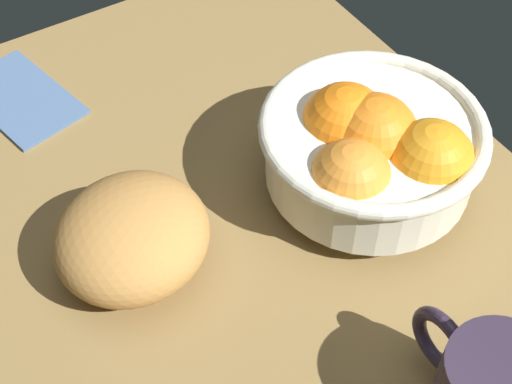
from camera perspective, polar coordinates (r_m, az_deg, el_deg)
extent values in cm
cube|color=olive|center=(77.08, -1.64, -2.61)|extent=(77.41, 59.80, 3.00)
cylinder|color=silver|center=(78.35, 8.21, 0.84)|extent=(9.53, 9.53, 2.18)
cylinder|color=silver|center=(75.20, 8.57, 3.01)|extent=(20.51, 20.51, 6.43)
torus|color=silver|center=(72.93, 8.86, 4.74)|extent=(22.11, 22.11, 1.60)
sphere|color=orange|center=(74.63, 6.65, 4.88)|extent=(8.82, 8.82, 8.82)
sphere|color=orange|center=(72.69, 12.87, 2.12)|extent=(8.49, 8.49, 8.49)
sphere|color=orange|center=(70.06, 7.03, 0.84)|extent=(7.92, 7.92, 7.92)
sphere|color=orange|center=(73.95, 8.72, 3.94)|extent=(8.23, 8.23, 8.23)
sphere|color=orange|center=(73.86, 8.74, 4.01)|extent=(8.92, 8.92, 8.92)
ellipsoid|color=#B47E3F|center=(69.89, -9.23, -3.44)|extent=(18.70, 19.16, 8.44)
cube|color=#4A668F|center=(91.42, -17.30, 6.85)|extent=(16.43, 11.86, 0.95)
torus|color=#322739|center=(64.47, 13.72, -10.86)|extent=(6.44, 1.34, 6.41)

